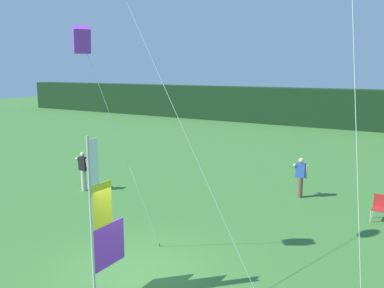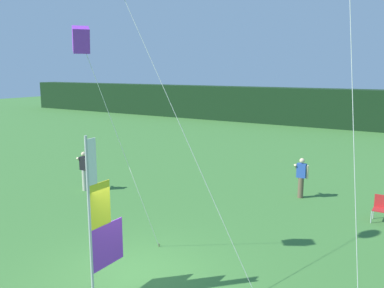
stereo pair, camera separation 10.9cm
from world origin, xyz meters
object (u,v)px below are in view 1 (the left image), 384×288
at_px(banner_flag, 101,222).
at_px(person_mid_field, 300,176).
at_px(folding_chair, 380,206).
at_px(kite_purple_box_3, 82,41).
at_px(person_far_left, 83,170).

distance_m(banner_flag, person_mid_field, 9.63).
bearing_deg(folding_chair, kite_purple_box_3, -129.06).
relative_size(banner_flag, person_mid_field, 2.30).
bearing_deg(person_far_left, person_mid_field, 25.33).
distance_m(person_mid_field, kite_purple_box_3, 10.22).
height_order(person_far_left, kite_purple_box_3, kite_purple_box_3).
xyz_separation_m(banner_flag, person_mid_field, (1.65, 9.44, -0.93)).
distance_m(banner_flag, kite_purple_box_3, 4.23).
bearing_deg(kite_purple_box_3, folding_chair, 50.94).
distance_m(banner_flag, person_far_left, 8.59).
bearing_deg(folding_chair, banner_flag, -119.57).
bearing_deg(kite_purple_box_3, person_far_left, 137.79).
xyz_separation_m(person_mid_field, kite_purple_box_3, (-2.92, -8.51, 4.85)).
bearing_deg(person_mid_field, person_far_left, -154.67).
xyz_separation_m(folding_chair, kite_purple_box_3, (-5.99, -7.38, 5.20)).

